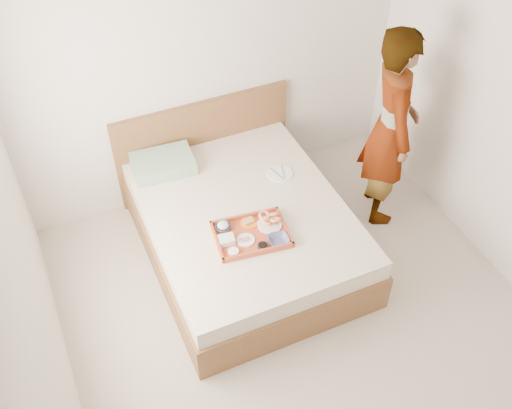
{
  "coord_description": "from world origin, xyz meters",
  "views": [
    {
      "loc": [
        -1.44,
        -2.17,
        3.96
      ],
      "look_at": [
        -0.07,
        0.9,
        0.65
      ],
      "focal_mm": 41.97,
      "sensor_mm": 36.0,
      "label": 1
    }
  ],
  "objects_px": {
    "tray": "(251,234)",
    "dinner_plate": "(280,173)",
    "person": "(391,128)",
    "bed": "(246,231)"
  },
  "relations": [
    {
      "from": "bed",
      "to": "tray",
      "type": "xyz_separation_m",
      "value": [
        -0.08,
        -0.3,
        0.29
      ]
    },
    {
      "from": "person",
      "to": "bed",
      "type": "bearing_deg",
      "value": 111.45
    },
    {
      "from": "bed",
      "to": "person",
      "type": "relative_size",
      "value": 1.09
    },
    {
      "from": "bed",
      "to": "person",
      "type": "bearing_deg",
      "value": 0.74
    },
    {
      "from": "bed",
      "to": "tray",
      "type": "height_order",
      "value": "tray"
    },
    {
      "from": "dinner_plate",
      "to": "person",
      "type": "relative_size",
      "value": 0.12
    },
    {
      "from": "person",
      "to": "tray",
      "type": "bearing_deg",
      "value": 123.26
    },
    {
      "from": "tray",
      "to": "person",
      "type": "distance_m",
      "value": 1.49
    },
    {
      "from": "tray",
      "to": "dinner_plate",
      "type": "relative_size",
      "value": 2.52
    },
    {
      "from": "bed",
      "to": "dinner_plate",
      "type": "relative_size",
      "value": 8.9
    }
  ]
}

